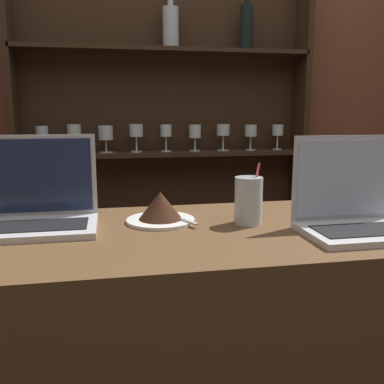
% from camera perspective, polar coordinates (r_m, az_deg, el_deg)
% --- Properties ---
extents(bar_counter, '(2.03, 0.63, 0.99)m').
position_cam_1_polar(bar_counter, '(1.44, 5.59, -24.04)').
color(bar_counter, brown).
rests_on(bar_counter, ground_plane).
extents(back_wall, '(7.00, 0.06, 2.70)m').
position_cam_1_polar(back_wall, '(2.29, -2.23, 11.74)').
color(back_wall, brown).
rests_on(back_wall, ground_plane).
extents(back_shelf, '(1.45, 0.18, 2.00)m').
position_cam_1_polar(back_shelf, '(2.22, -3.49, 3.70)').
color(back_shelf, '#332114').
rests_on(back_shelf, ground_plane).
extents(laptop_near, '(0.33, 0.23, 0.26)m').
position_cam_1_polar(laptop_near, '(1.28, -20.04, -1.92)').
color(laptop_near, silver).
rests_on(laptop_near, bar_counter).
extents(laptop_far, '(0.32, 0.22, 0.26)m').
position_cam_1_polar(laptop_far, '(1.24, 21.16, -2.23)').
color(laptop_far, silver).
rests_on(laptop_far, bar_counter).
extents(cake_plate, '(0.20, 0.20, 0.09)m').
position_cam_1_polar(cake_plate, '(1.26, -4.23, -2.26)').
color(cake_plate, white).
rests_on(cake_plate, bar_counter).
extents(water_glass, '(0.08, 0.08, 0.18)m').
position_cam_1_polar(water_glass, '(1.25, 7.54, -1.14)').
color(water_glass, silver).
rests_on(water_glass, bar_counter).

